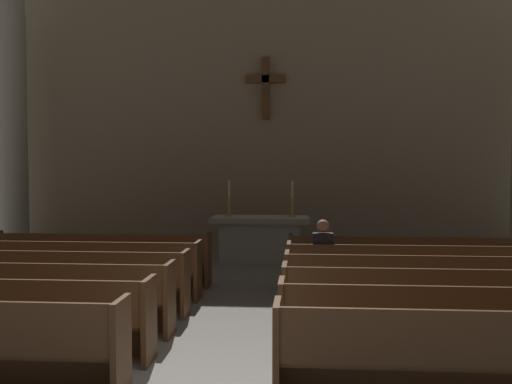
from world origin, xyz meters
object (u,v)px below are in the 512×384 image
at_px(pew_right_row_5, 415,274).
at_px(pew_left_row_5, 79,269).
at_px(candlestick_left, 229,204).
at_px(pew_right_row_4, 428,287).
at_px(pew_right_row_1, 497,359).
at_px(column_left_third, 12,115).
at_px(pew_right_row_2, 467,327).
at_px(pew_right_row_3, 445,305).
at_px(pew_left_row_4, 53,281).
at_px(lone_worshipper, 323,259).
at_px(pew_left_row_3, 20,297).
at_px(candlestick_right, 292,205).
at_px(pew_left_row_6, 100,259).
at_px(pew_right_row_6, 404,263).
at_px(altar, 261,238).

bearing_deg(pew_right_row_5, pew_left_row_5, 180.00).
bearing_deg(candlestick_left, pew_right_row_4, -55.18).
relative_size(pew_right_row_1, column_left_third, 0.59).
distance_m(pew_right_row_2, candlestick_left, 7.75).
relative_size(pew_right_row_3, candlestick_left, 4.99).
bearing_deg(pew_left_row_4, pew_right_row_2, -20.89).
bearing_deg(lone_worshipper, pew_right_row_1, -70.98).
distance_m(pew_left_row_3, pew_right_row_4, 5.47).
height_order(pew_left_row_3, pew_right_row_3, same).
relative_size(pew_left_row_4, pew_right_row_5, 1.00).
bearing_deg(candlestick_left, pew_right_row_5, -48.61).
bearing_deg(pew_right_row_4, column_left_third, 148.63).
height_order(pew_left_row_4, column_left_third, column_left_third).
distance_m(pew_right_row_1, candlestick_left, 8.67).
bearing_deg(pew_right_row_2, pew_right_row_1, -90.00).
height_order(pew_right_row_2, candlestick_right, candlestick_right).
xyz_separation_m(pew_left_row_6, candlestick_left, (1.99, 2.82, 0.79)).
height_order(pew_right_row_4, lone_worshipper, lone_worshipper).
height_order(pew_right_row_6, candlestick_right, candlestick_right).
bearing_deg(pew_right_row_3, pew_left_row_4, 169.20).
distance_m(candlestick_left, lone_worshipper, 4.32).
xyz_separation_m(altar, candlestick_left, (-0.70, 0.00, 0.74)).
bearing_deg(candlestick_left, pew_left_row_4, -112.20).
xyz_separation_m(pew_left_row_3, lone_worshipper, (3.95, 2.09, 0.22)).
bearing_deg(pew_right_row_2, pew_right_row_3, 90.00).
bearing_deg(pew_right_row_4, altar, 118.89).
relative_size(pew_left_row_5, pew_right_row_4, 1.00).
height_order(pew_left_row_6, pew_right_row_2, same).
height_order(pew_left_row_5, candlestick_right, candlestick_right).
relative_size(column_left_third, altar, 3.08).
bearing_deg(pew_right_row_6, pew_left_row_3, -150.21).
relative_size(pew_left_row_4, candlestick_right, 4.99).
bearing_deg(pew_left_row_5, lone_worshipper, 0.57).
relative_size(pew_right_row_5, altar, 1.81).
bearing_deg(pew_left_row_4, pew_right_row_3, -10.80).
bearing_deg(pew_right_row_5, lone_worshipper, 178.43).
relative_size(pew_left_row_5, pew_left_row_6, 1.00).
distance_m(pew_left_row_6, altar, 3.89).
height_order(pew_left_row_5, lone_worshipper, lone_worshipper).
height_order(pew_right_row_4, column_left_third, column_left_third).
distance_m(pew_right_row_3, pew_right_row_5, 2.05).
height_order(pew_left_row_4, pew_right_row_5, same).
bearing_deg(pew_left_row_5, candlestick_left, 62.66).
bearing_deg(pew_left_row_4, pew_right_row_6, 20.89).
distance_m(pew_left_row_3, pew_right_row_3, 5.37).
distance_m(pew_left_row_5, pew_right_row_1, 6.76).
height_order(pew_right_row_5, column_left_third, column_left_third).
distance_m(pew_right_row_3, column_left_third, 10.89).
relative_size(altar, lone_worshipper, 1.67).
bearing_deg(candlestick_left, altar, 0.00).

